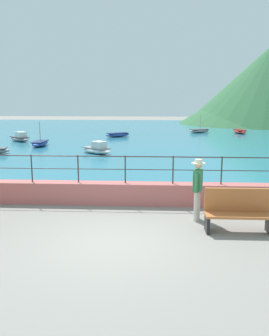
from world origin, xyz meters
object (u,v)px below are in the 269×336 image
object	(u,v)px
person_walking	(198,186)
boat_6	(40,143)
boat_0	(20,138)
boat_5	(240,131)
boat_3	(199,131)
boat_4	(97,149)
boat_2	(118,135)
bench_far	(238,210)

from	to	relation	value
person_walking	boat_6	xyz separation A→B (m)	(-9.35, 15.00, -0.72)
boat_0	boat_5	size ratio (longest dim) A/B	0.96
boat_6	boat_3	bearing A→B (deg)	40.64
boat_3	boat_5	world-z (taller)	boat_3
boat_0	boat_4	xyz separation A→B (m)	(7.08, -5.93, 0.00)
boat_2	boat_5	world-z (taller)	same
boat_2	boat_4	distance (m)	9.65
boat_2	boat_5	distance (m)	12.12
bench_far	boat_2	xyz separation A→B (m)	(-5.43, 22.27, -0.30)
boat_0	boat_6	world-z (taller)	boat_6
bench_far	person_walking	bearing A→B (deg)	139.77
person_walking	boat_3	size ratio (longest dim) A/B	0.72
person_walking	boat_2	distance (m)	21.94
bench_far	boat_5	size ratio (longest dim) A/B	0.71
bench_far	boat_0	bearing A→B (deg)	124.61
bench_far	boat_5	bearing A→B (deg)	76.95
bench_far	boat_0	distance (m)	22.54
bench_far	boat_0	size ratio (longest dim) A/B	0.74
boat_3	boat_5	distance (m)	3.87
person_walking	boat_2	xyz separation A→B (m)	(-4.48, 21.46, -0.72)
boat_0	person_walking	bearing A→B (deg)	-56.27
boat_2	boat_4	xyz separation A→B (m)	(-0.29, -9.65, 0.07)
bench_far	boat_4	distance (m)	13.86
boat_6	bench_far	bearing A→B (deg)	-56.90
person_walking	boat_5	xyz separation A→B (m)	(7.01, 25.32, -0.72)
boat_0	boat_5	xyz separation A→B (m)	(18.86, 7.58, -0.07)
boat_0	boat_3	distance (m)	17.02
boat_2	boat_3	bearing A→B (deg)	29.24
boat_2	boat_6	xyz separation A→B (m)	(-4.87, -6.47, 0.00)
boat_3	boat_6	xyz separation A→B (m)	(-12.52, -10.75, -0.00)
bench_far	boat_2	distance (m)	22.92
bench_far	boat_2	bearing A→B (deg)	103.70
boat_3	boat_4	distance (m)	16.03
person_walking	boat_6	world-z (taller)	boat_6
bench_far	boat_0	world-z (taller)	bench_far
boat_0	boat_2	bearing A→B (deg)	26.77
boat_6	boat_4	bearing A→B (deg)	-34.77
boat_3	boat_5	bearing A→B (deg)	-6.25
boat_0	boat_2	distance (m)	8.26
boat_0	boat_3	world-z (taller)	boat_3
boat_2	boat_3	distance (m)	8.76
boat_5	boat_6	world-z (taller)	boat_6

